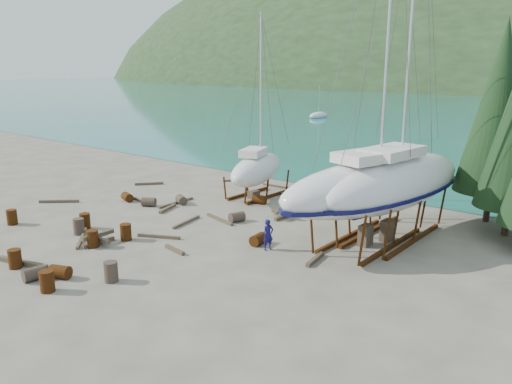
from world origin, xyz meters
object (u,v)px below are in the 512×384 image
Objects in this scene: worker at (268,235)px; large_sailboat_far at (395,182)px; small_sailboat_shore at (257,168)px; large_sailboat_near at (374,186)px.

large_sailboat_far is at bearing -16.30° from worker.
large_sailboat_far reaches higher than small_sailboat_shore.
small_sailboat_shore is (-10.47, 3.47, -0.99)m from large_sailboat_near.
large_sailboat_near is 1.45m from large_sailboat_far.
worker is at bearing -119.27° from large_sailboat_far.
large_sailboat_near is 11.07m from small_sailboat_shore.
worker is (-3.41, -4.25, -2.23)m from large_sailboat_near.
large_sailboat_near is at bearing -105.81° from large_sailboat_far.
large_sailboat_near is at bearing -19.85° from worker.
large_sailboat_far is 11.97× the size of worker.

